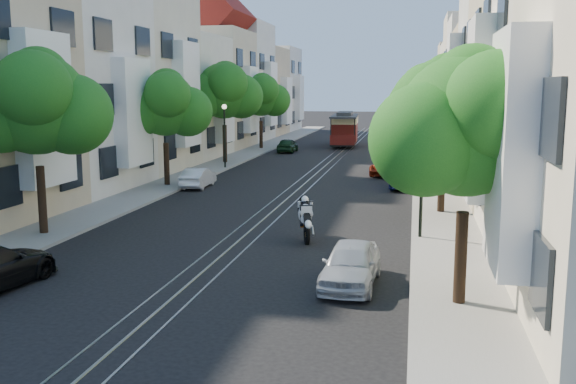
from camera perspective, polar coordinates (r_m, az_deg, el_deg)
The scene contains 26 objects.
ground at distance 47.42m, azimuth 3.82°, elevation 2.76°, with size 200.00×200.00×0.00m, color black.
sidewalk_east at distance 47.05m, azimuth 12.62°, elevation 2.58°, with size 2.50×80.00×0.12m, color gray.
sidewalk_west at distance 48.87m, azimuth -4.65°, elevation 3.01°, with size 2.50×80.00×0.12m, color gray.
rail_left at distance 47.50m, azimuth 3.16°, elevation 2.79°, with size 0.06×80.00×0.02m, color gray.
rail_slot at distance 47.42m, azimuth 3.82°, elevation 2.77°, with size 0.06×80.00×0.02m, color gray.
rail_right at distance 47.36m, azimuth 4.48°, elevation 2.75°, with size 0.06×80.00×0.02m, color gray.
lane_line at distance 47.42m, azimuth 3.82°, elevation 2.76°, with size 0.08×80.00×0.01m, color tan.
townhouses_east at distance 47.02m, azimuth 18.54°, elevation 8.58°, with size 7.75×72.00×12.00m.
townhouses_west at distance 49.96m, azimuth -9.92°, elevation 8.81°, with size 7.75×72.00×11.76m.
tree_e_a at distance 15.79m, azimuth 15.81°, elevation 5.43°, with size 4.72×3.87×6.27m.
tree_e_b at distance 27.75m, azimuth 13.89°, elevation 7.71°, with size 4.93×4.08×6.68m.
tree_e_c at distance 38.74m, azimuth 13.15°, elevation 7.90°, with size 4.84×3.99×6.52m.
tree_e_d at distance 49.73m, azimuth 12.75°, elevation 8.48°, with size 5.01×4.16×6.85m.
tree_w_a at distance 24.53m, azimuth -21.40°, elevation 7.17°, with size 4.93×4.08×6.68m.
tree_w_b at distance 35.26m, azimuth -10.82°, elevation 7.54°, with size 4.72×3.87×6.27m.
tree_w_c at distance 45.64m, azimuth -5.64°, elevation 8.86°, with size 5.13×4.28×7.09m.
tree_w_d at distance 56.27m, azimuth -2.38°, elevation 8.49°, with size 4.84×3.99×6.52m.
lamp_east at distance 22.88m, azimuth 11.86°, elevation 2.76°, with size 0.32×0.32×4.16m.
lamp_west at distance 42.63m, azimuth -5.66°, elevation 5.84°, with size 0.32×0.32×4.16m.
sportbike_rider at distance 22.72m, azimuth 1.55°, elevation -2.09°, with size 0.78×2.17×1.56m.
cable_car at distance 59.67m, azimuth 5.06°, elevation 5.72°, with size 2.75×7.61×2.88m.
parked_car_e_near at distance 17.68m, azimuth 5.60°, elevation -6.38°, with size 1.43×3.55×1.21m, color #A8ADB4.
parked_car_e_mid at distance 35.16m, azimuth 10.41°, elevation 1.42°, with size 1.38×3.96×1.30m, color #0C123D.
parked_car_e_far at distance 40.16m, azimuth 8.80°, elevation 2.28°, with size 1.82×3.94×1.10m, color maroon.
parked_car_w_mid at distance 35.08m, azimuth -7.98°, elevation 1.29°, with size 1.15×3.29×1.09m, color silver.
parked_car_w_far at distance 53.80m, azimuth -0.03°, elevation 4.18°, with size 1.38×3.42×1.17m, color black.
Camera 1 is at (5.99, -18.74, 5.36)m, focal length 40.00 mm.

